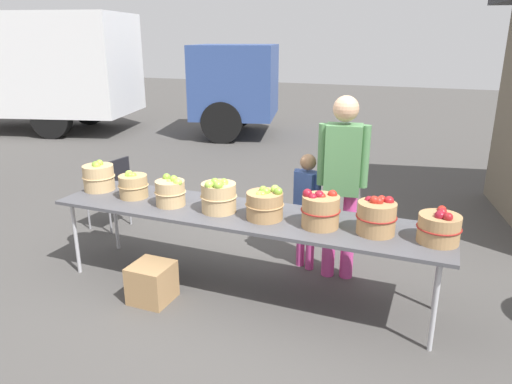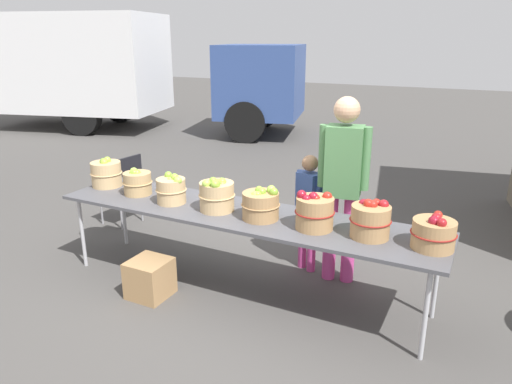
# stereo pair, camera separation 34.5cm
# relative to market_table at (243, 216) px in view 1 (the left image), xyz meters

# --- Properties ---
(ground_plane) EXTENTS (40.00, 40.00, 0.00)m
(ground_plane) POSITION_rel_market_table_xyz_m (0.00, 0.00, -0.72)
(ground_plane) COLOR #474442
(market_table) EXTENTS (3.50, 0.76, 0.75)m
(market_table) POSITION_rel_market_table_xyz_m (0.00, 0.00, 0.00)
(market_table) COLOR #4C4C51
(market_table) RESTS_ON ground
(apple_basket_green_0) EXTENTS (0.32, 0.32, 0.30)m
(apple_basket_green_0) POSITION_rel_market_table_xyz_m (-1.59, 0.06, 0.17)
(apple_basket_green_0) COLOR tan
(apple_basket_green_0) RESTS_ON market_table
(apple_basket_green_1) EXTENTS (0.29, 0.29, 0.25)m
(apple_basket_green_1) POSITION_rel_market_table_xyz_m (-1.14, 0.00, 0.15)
(apple_basket_green_1) COLOR tan
(apple_basket_green_1) RESTS_ON market_table
(apple_basket_green_2) EXTENTS (0.28, 0.28, 0.28)m
(apple_basket_green_2) POSITION_rel_market_table_xyz_m (-0.69, -0.06, 0.16)
(apple_basket_green_2) COLOR tan
(apple_basket_green_2) RESTS_ON market_table
(apple_basket_green_3) EXTENTS (0.32, 0.32, 0.31)m
(apple_basket_green_3) POSITION_rel_market_table_xyz_m (-0.21, -0.05, 0.17)
(apple_basket_green_3) COLOR tan
(apple_basket_green_3) RESTS_ON market_table
(apple_basket_green_4) EXTENTS (0.33, 0.33, 0.29)m
(apple_basket_green_4) POSITION_rel_market_table_xyz_m (0.22, -0.05, 0.16)
(apple_basket_green_4) COLOR #A87F51
(apple_basket_green_4) RESTS_ON market_table
(apple_basket_red_0) EXTENTS (0.32, 0.32, 0.31)m
(apple_basket_red_0) POSITION_rel_market_table_xyz_m (0.70, -0.05, 0.17)
(apple_basket_red_0) COLOR #A87F51
(apple_basket_red_0) RESTS_ON market_table
(apple_basket_red_1) EXTENTS (0.32, 0.32, 0.30)m
(apple_basket_red_1) POSITION_rel_market_table_xyz_m (1.14, -0.02, 0.17)
(apple_basket_red_1) COLOR #A87F51
(apple_basket_red_1) RESTS_ON market_table
(apple_basket_red_2) EXTENTS (0.33, 0.33, 0.27)m
(apple_basket_red_2) POSITION_rel_market_table_xyz_m (1.59, -0.02, 0.15)
(apple_basket_red_2) COLOR #A87F51
(apple_basket_red_2) RESTS_ON market_table
(vendor_adult) EXTENTS (0.45, 0.28, 1.73)m
(vendor_adult) POSITION_rel_market_table_xyz_m (0.73, 0.58, 0.30)
(vendor_adult) COLOR #CC3F8C
(vendor_adult) RESTS_ON ground
(child_customer) EXTENTS (0.29, 0.22, 1.17)m
(child_customer) POSITION_rel_market_table_xyz_m (0.39, 0.65, -0.03)
(child_customer) COLOR #CC3F8C
(child_customer) RESTS_ON ground
(box_truck) EXTENTS (7.99, 4.07, 2.75)m
(box_truck) POSITION_rel_market_table_xyz_m (-6.56, 5.72, 0.77)
(box_truck) COLOR white
(box_truck) RESTS_ON ground
(folding_chair) EXTENTS (0.43, 0.43, 0.86)m
(folding_chair) POSITION_rel_market_table_xyz_m (-2.05, 0.78, -0.21)
(folding_chair) COLOR black
(folding_chair) RESTS_ON ground
(produce_crate) EXTENTS (0.34, 0.34, 0.34)m
(produce_crate) POSITION_rel_market_table_xyz_m (-0.67, -0.47, -0.55)
(produce_crate) COLOR #A87F51
(produce_crate) RESTS_ON ground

